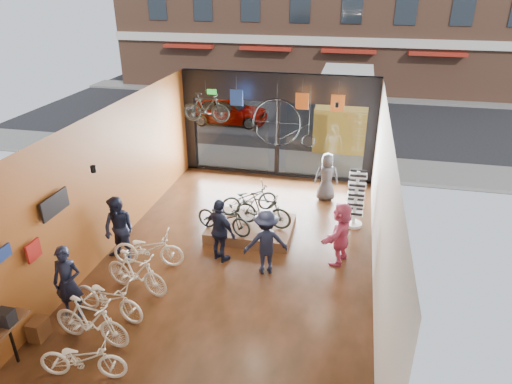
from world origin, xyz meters
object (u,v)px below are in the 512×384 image
(display_bike_left, at_px, (224,217))
(customer_2, at_px, (220,231))
(floor_bike_3, at_px, (136,272))
(sunglasses_rack, at_px, (356,199))
(display_bike_mid, at_px, (263,210))
(hung_bike, at_px, (206,107))
(customer_3, at_px, (266,242))
(penny_farthing, at_px, (287,125))
(customer_1, at_px, (119,230))
(display_bike_right, at_px, (249,198))
(floor_bike_0, at_px, (83,358))
(floor_bike_4, at_px, (148,249))
(box_truck, at_px, (344,108))
(street_car, at_px, (227,110))
(customer_5, at_px, (341,233))
(floor_bike_1, at_px, (91,321))
(customer_0, at_px, (68,282))
(customer_4, at_px, (327,177))
(display_platform, at_px, (251,228))
(floor_bike_2, at_px, (108,298))

(display_bike_left, bearing_deg, customer_2, -153.20)
(floor_bike_3, distance_m, sunglasses_rack, 6.56)
(floor_bike_3, distance_m, display_bike_mid, 3.99)
(hung_bike, bearing_deg, display_bike_left, -155.56)
(customer_3, height_order, penny_farthing, penny_farthing)
(customer_1, bearing_deg, display_bike_right, 58.74)
(floor_bike_0, height_order, customer_2, customer_2)
(floor_bike_3, relative_size, floor_bike_4, 0.94)
(box_truck, xyz_separation_m, display_bike_left, (-2.80, -10.07, -0.65))
(street_car, distance_m, display_bike_mid, 11.27)
(floor_bike_4, relative_size, customer_5, 1.08)
(floor_bike_1, relative_size, customer_3, 1.01)
(floor_bike_0, bearing_deg, box_truck, -23.52)
(floor_bike_4, relative_size, sunglasses_rack, 1.04)
(display_bike_mid, bearing_deg, display_bike_left, 127.91)
(customer_2, relative_size, customer_5, 1.03)
(display_bike_left, distance_m, display_bike_right, 1.37)
(floor_bike_3, xyz_separation_m, customer_0, (-1.02, -1.09, 0.34))
(customer_4, xyz_separation_m, hung_bike, (-4.05, -0.03, 2.11))
(floor_bike_0, relative_size, floor_bike_1, 0.95)
(floor_bike_4, xyz_separation_m, customer_1, (-0.80, 0.07, 0.42))
(penny_farthing, xyz_separation_m, hung_bike, (-2.67, -0.05, 0.43))
(floor_bike_1, bearing_deg, box_truck, -10.29)
(floor_bike_1, xyz_separation_m, display_platform, (2.17, 4.97, -0.37))
(street_car, distance_m, floor_bike_0, 16.41)
(customer_0, bearing_deg, sunglasses_rack, 33.47)
(customer_0, xyz_separation_m, customer_1, (0.04, 2.23, 0.04))
(box_truck, xyz_separation_m, floor_bike_0, (-4.01, -15.30, -0.96))
(customer_4, height_order, hung_bike, hung_bike)
(display_bike_mid, relative_size, sunglasses_rack, 0.95)
(customer_3, height_order, sunglasses_rack, sunglasses_rack)
(street_car, height_order, box_truck, box_truck)
(customer_5, relative_size, penny_farthing, 0.86)
(floor_bike_4, bearing_deg, customer_0, 151.31)
(floor_bike_4, distance_m, display_bike_right, 3.49)
(customer_0, xyz_separation_m, customer_5, (5.62, 3.38, -0.01))
(display_bike_mid, bearing_deg, penny_farthing, 4.70)
(street_car, bearing_deg, customer_4, -144.06)
(street_car, bearing_deg, display_bike_mid, -158.91)
(customer_0, bearing_deg, display_bike_right, 51.98)
(customer_4, distance_m, hung_bike, 4.57)
(floor_bike_3, xyz_separation_m, display_platform, (2.02, 3.22, -0.37))
(display_bike_right, xyz_separation_m, customer_3, (1.02, -2.50, 0.11))
(floor_bike_3, height_order, customer_4, customer_4)
(display_platform, xyz_separation_m, customer_0, (-3.04, -4.31, 0.71))
(street_car, height_order, floor_bike_4, street_car)
(street_car, distance_m, customer_5, 13.02)
(display_platform, distance_m, display_bike_mid, 0.75)
(floor_bike_2, xyz_separation_m, display_bike_mid, (2.59, 4.13, 0.33))
(floor_bike_2, distance_m, customer_0, 0.91)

